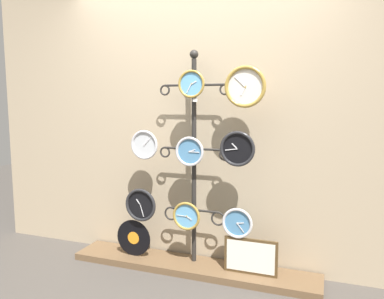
# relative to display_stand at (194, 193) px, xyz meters

# --- Properties ---
(ground_plane) EXTENTS (12.00, 12.00, 0.00)m
(ground_plane) POSITION_rel_display_stand_xyz_m (0.00, -0.41, -0.68)
(ground_plane) COLOR #47423D
(shop_wall) EXTENTS (4.40, 0.04, 2.80)m
(shop_wall) POSITION_rel_display_stand_xyz_m (0.00, 0.16, 0.72)
(shop_wall) COLOR tan
(shop_wall) RESTS_ON ground_plane
(low_shelf) EXTENTS (2.20, 0.36, 0.06)m
(low_shelf) POSITION_rel_display_stand_xyz_m (0.00, -0.06, -0.65)
(low_shelf) COLOR brown
(low_shelf) RESTS_ON ground_plane
(display_stand) EXTENTS (0.65, 0.36, 1.90)m
(display_stand) POSITION_rel_display_stand_xyz_m (0.00, 0.00, 0.00)
(display_stand) COLOR #282623
(display_stand) RESTS_ON ground_plane
(clock_top_center) EXTENTS (0.23, 0.04, 0.23)m
(clock_top_center) POSITION_rel_display_stand_xyz_m (0.01, -0.09, 0.93)
(clock_top_center) COLOR #60A8DB
(clock_top_right) EXTENTS (0.33, 0.04, 0.33)m
(clock_top_right) POSITION_rel_display_stand_xyz_m (0.46, -0.08, 0.90)
(clock_top_right) COLOR silver
(clock_middle_left) EXTENTS (0.26, 0.04, 0.26)m
(clock_middle_left) POSITION_rel_display_stand_xyz_m (-0.43, -0.08, 0.41)
(clock_middle_left) COLOR silver
(clock_middle_center) EXTENTS (0.25, 0.04, 0.25)m
(clock_middle_center) POSITION_rel_display_stand_xyz_m (-0.01, -0.08, 0.37)
(clock_middle_center) COLOR #4C84B2
(clock_middle_right) EXTENTS (0.29, 0.04, 0.29)m
(clock_middle_right) POSITION_rel_display_stand_xyz_m (0.41, -0.11, 0.42)
(clock_middle_right) COLOR black
(clock_bottom_left) EXTENTS (0.30, 0.04, 0.30)m
(clock_bottom_left) POSITION_rel_display_stand_xyz_m (-0.46, -0.11, -0.13)
(clock_bottom_left) COLOR black
(clock_bottom_center) EXTENTS (0.25, 0.04, 0.25)m
(clock_bottom_center) POSITION_rel_display_stand_xyz_m (-0.03, -0.11, -0.18)
(clock_bottom_center) COLOR #60A8DB
(clock_bottom_right) EXTENTS (0.26, 0.04, 0.26)m
(clock_bottom_right) POSITION_rel_display_stand_xyz_m (0.41, -0.09, -0.20)
(clock_bottom_right) COLOR #4C84B2
(vinyl_record) EXTENTS (0.34, 0.01, 0.34)m
(vinyl_record) POSITION_rel_display_stand_xyz_m (-0.56, -0.09, -0.45)
(vinyl_record) COLOR black
(vinyl_record) RESTS_ON low_shelf
(picture_frame) EXTENTS (0.44, 0.02, 0.30)m
(picture_frame) POSITION_rel_display_stand_xyz_m (0.53, -0.09, -0.47)
(picture_frame) COLOR #4C381E
(picture_frame) RESTS_ON low_shelf
(price_tag_upper) EXTENTS (0.04, 0.00, 0.03)m
(price_tag_upper) POSITION_rel_display_stand_xyz_m (0.04, -0.10, 0.80)
(price_tag_upper) COLOR white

